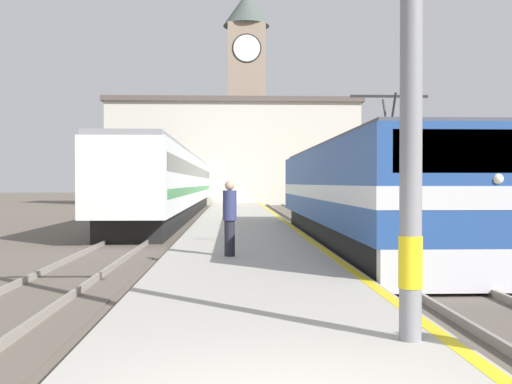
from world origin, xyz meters
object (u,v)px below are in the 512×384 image
(clock_tower, at_px, (246,90))
(passenger_train, at_px, (185,183))
(locomotive_train, at_px, (353,194))
(catenary_mast, at_px, (418,20))
(person_on_platform, at_px, (230,216))

(clock_tower, bearing_deg, passenger_train, -101.54)
(passenger_train, xyz_separation_m, clock_tower, (5.34, 26.16, 11.29))
(locomotive_train, distance_m, catenary_mast, 13.55)
(person_on_platform, bearing_deg, catenary_mast, -74.74)
(locomotive_train, distance_m, clock_tower, 53.55)
(locomotive_train, height_order, clock_tower, clock_tower)
(catenary_mast, xyz_separation_m, person_on_platform, (-2.18, 8.00, -2.68))
(passenger_train, relative_size, person_on_platform, 28.45)
(locomotive_train, xyz_separation_m, person_on_platform, (-4.14, -5.22, -0.46))
(catenary_mast, height_order, clock_tower, clock_tower)
(locomotive_train, relative_size, person_on_platform, 9.99)
(person_on_platform, relative_size, clock_tower, 0.07)
(catenary_mast, bearing_deg, clock_tower, 90.35)
(passenger_train, relative_size, catenary_mast, 7.17)
(person_on_platform, distance_m, clock_tower, 58.72)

